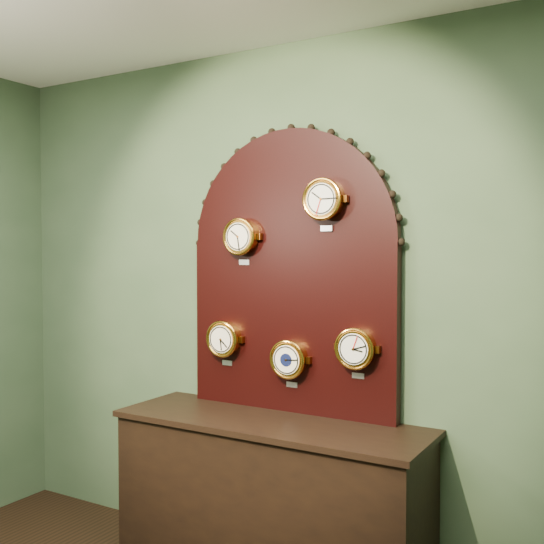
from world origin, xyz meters
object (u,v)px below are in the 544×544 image
Objects in this scene: roman_clock at (241,237)px; tide_clock at (356,348)px; arabic_clock at (324,199)px; hygrometer at (224,339)px; shop_counter at (270,503)px; display_board at (291,262)px; barometer at (289,359)px.

roman_clock is 0.98× the size of tide_clock.
hygrometer is (-0.61, 0.00, -0.75)m from arabic_clock.
roman_clock is at bearing 0.02° from hygrometer.
tide_clock is (0.79, -0.00, 0.01)m from hygrometer.
roman_clock is (-0.27, 0.15, 1.36)m from shop_counter.
barometer is (0.03, -0.07, -0.51)m from display_board.
barometer is (0.41, -0.00, -0.08)m from hygrometer.
hygrometer is (-0.11, -0.00, -0.57)m from roman_clock.
tide_clock is (0.68, -0.00, -0.56)m from roman_clock.
shop_counter is 1.25m from display_board.
shop_counter is 0.74m from barometer.
shop_counter is 6.23× the size of hygrometer.
roman_clock is (-0.27, -0.07, 0.14)m from display_board.
display_board is at bearing 9.66° from hygrometer.
hygrometer is at bearing 179.97° from arabic_clock.
display_board is at bearing 110.94° from barometer.
display_board is 5.86× the size of tide_clock.
display_board is 5.72× the size of arabic_clock.
shop_counter is at bearing -90.00° from display_board.
display_board is 5.95× the size of hygrometer.
tide_clock is (0.40, 0.15, 0.81)m from shop_counter.
hygrometer reaches higher than barometer.
hygrometer is 0.42m from barometer.
arabic_clock reaches higher than tide_clock.
arabic_clock is (0.50, -0.00, 0.18)m from roman_clock.
hygrometer is at bearing 158.36° from shop_counter.
tide_clock is at bearing -9.36° from display_board.
roman_clock is 0.99× the size of barometer.
display_board reaches higher than shop_counter.
tide_clock is at bearing -0.01° from roman_clock.
roman_clock is at bearing -166.45° from display_board.
tide_clock is at bearing 0.02° from barometer.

